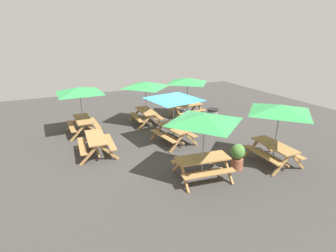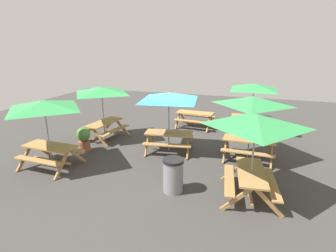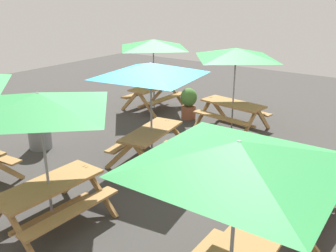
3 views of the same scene
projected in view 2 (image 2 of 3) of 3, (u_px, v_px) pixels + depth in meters
ground_plane at (170, 148)px, 10.53m from camera, size 24.00×24.00×0.00m
picnic_table_0 at (256, 127)px, 6.59m from camera, size 2.20×2.20×2.34m
picnic_table_1 at (169, 101)px, 9.67m from camera, size 2.80×2.80×2.34m
picnic_table_2 at (195, 116)px, 13.06m from camera, size 1.88×1.63×0.81m
picnic_table_3 at (254, 90)px, 11.96m from camera, size 2.83×2.83×2.34m
picnic_table_4 at (102, 94)px, 11.03m from camera, size 2.26×2.26×2.34m
picnic_table_5 at (44, 110)px, 8.35m from camera, size 2.09×2.09×2.34m
picnic_table_6 at (252, 105)px, 8.96m from camera, size 2.06×2.06×2.34m
trash_bin_gray at (173, 175)px, 7.30m from camera, size 0.59×0.59×0.98m
potted_plant_0 at (84, 138)px, 10.11m from camera, size 0.50×0.50×0.97m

